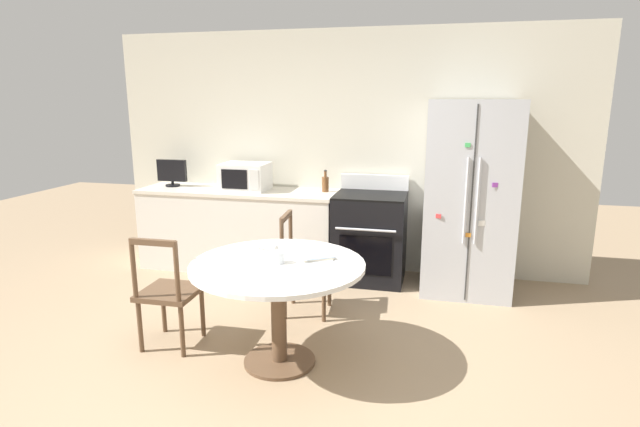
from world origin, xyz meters
The scene contains 14 objects.
ground_plane centered at (0.00, 0.00, 0.00)m, with size 14.00×14.00×0.00m, color #9E8466.
back_wall centered at (0.00, 2.65, 1.30)m, with size 5.20×0.10×2.60m.
kitchen_counter centered at (-1.11, 2.29, 0.45)m, with size 2.21×0.64×0.90m.
refrigerator centered at (1.33, 2.20, 0.94)m, with size 0.84×0.79×1.87m.
oven_range centered at (0.37, 2.26, 0.47)m, with size 0.73×0.68×1.08m.
microwave centered at (-1.02, 2.30, 1.05)m, with size 0.50×0.40×0.29m.
countertop_tv centered at (-1.92, 2.33, 1.06)m, with size 0.35×0.16×0.30m.
counter_bottle centered at (-0.15, 2.39, 0.99)m, with size 0.07×0.07×0.23m.
dining_table centered at (-0.03, 0.38, 0.62)m, with size 1.22×1.22×0.76m.
dining_chair_far centered at (-0.08, 1.28, 0.43)m, with size 0.45×0.45×0.90m.
dining_chair_left centered at (-0.93, 0.44, 0.43)m, with size 0.43×0.43×0.90m.
candle_glass centered at (-0.02, 0.38, 0.80)m, with size 0.09×0.09×0.08m.
folded_napkin centered at (-0.20, 0.65, 0.79)m, with size 0.19×0.12×0.05m.
mail_stack centered at (0.18, 0.61, 0.77)m, with size 0.34×0.37×0.02m.
Camera 1 is at (1.02, -2.76, 1.88)m, focal length 28.00 mm.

